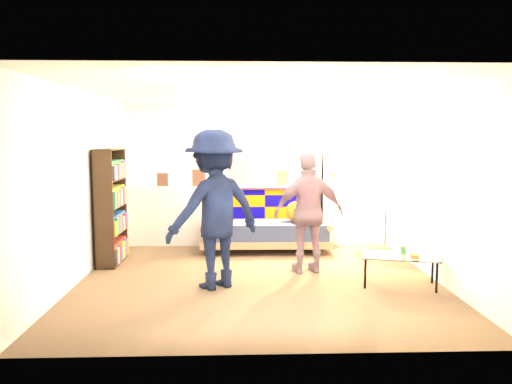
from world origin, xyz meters
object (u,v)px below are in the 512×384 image
futon_sofa (267,224)px  coffee_table (400,257)px  floor_lamp (323,178)px  person_right (309,213)px  person_left (214,209)px  bookshelf (111,210)px

futon_sofa → coffee_table: bearing=-53.8°
floor_lamp → person_right: 1.68m
futon_sofa → person_left: person_left is taller
coffee_table → person_right: 1.31m
person_right → futon_sofa: bearing=-80.3°
bookshelf → floor_lamp: (3.23, 0.99, 0.37)m
futon_sofa → floor_lamp: size_ratio=1.28×
coffee_table → person_left: bearing=178.9°
bookshelf → person_left: 1.99m
person_left → person_right: person_left is taller
futon_sofa → bookshelf: size_ratio=1.25×
floor_lamp → person_left: person_left is taller
person_left → futon_sofa: bearing=-143.1°
futon_sofa → person_left: size_ratio=1.08×
futon_sofa → coffee_table: size_ratio=2.04×
bookshelf → coffee_table: 4.03m
bookshelf → person_left: person_left is taller
bookshelf → futon_sofa: bearing=19.2°
bookshelf → person_right: size_ratio=1.02×
floor_lamp → person_left: bearing=-127.2°
coffee_table → floor_lamp: (-0.57, 2.26, 0.78)m
futon_sofa → floor_lamp: 1.21m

